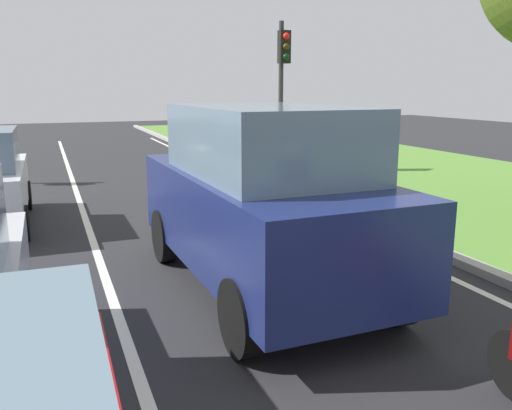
# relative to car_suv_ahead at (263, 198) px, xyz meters

# --- Properties ---
(ground_plane) EXTENTS (60.00, 60.00, 0.00)m
(ground_plane) POSITION_rel_car_suv_ahead_xyz_m (-1.12, 4.90, -1.17)
(ground_plane) COLOR #262628
(lane_line_center) EXTENTS (0.12, 32.00, 0.01)m
(lane_line_center) POSITION_rel_car_suv_ahead_xyz_m (-1.82, 4.90, -1.16)
(lane_line_center) COLOR silver
(lane_line_center) RESTS_ON ground
(lane_line_right_edge) EXTENTS (0.12, 32.00, 0.01)m
(lane_line_right_edge) POSITION_rel_car_suv_ahead_xyz_m (2.48, 4.90, -1.16)
(lane_line_right_edge) COLOR silver
(lane_line_right_edge) RESTS_ON ground
(grass_verge_right) EXTENTS (9.00, 48.00, 0.06)m
(grass_verge_right) POSITION_rel_car_suv_ahead_xyz_m (7.38, 4.90, -1.14)
(grass_verge_right) COLOR #548433
(grass_verge_right) RESTS_ON ground
(curb_right) EXTENTS (0.24, 48.00, 0.12)m
(curb_right) POSITION_rel_car_suv_ahead_xyz_m (2.98, 4.90, -1.11)
(curb_right) COLOR #9E9B93
(curb_right) RESTS_ON ground
(car_suv_ahead) EXTENTS (2.07, 4.55, 2.28)m
(car_suv_ahead) POSITION_rel_car_suv_ahead_xyz_m (0.00, 0.00, 0.00)
(car_suv_ahead) COLOR navy
(car_suv_ahead) RESTS_ON ground
(traffic_light_near_right) EXTENTS (0.32, 0.50, 4.32)m
(traffic_light_near_right) POSITION_rel_car_suv_ahead_xyz_m (4.07, 8.49, 1.75)
(traffic_light_near_right) COLOR #2D2D2D
(traffic_light_near_right) RESTS_ON ground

